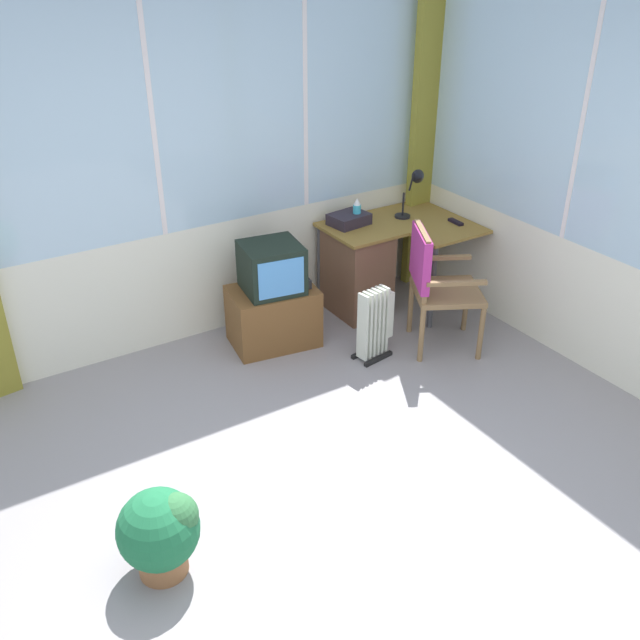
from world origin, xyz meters
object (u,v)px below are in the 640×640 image
paper_tray (349,219)px  space_heater (376,323)px  tv_on_stand (273,301)px  desk_lamp (416,186)px  spray_bottle (357,211)px  potted_plant (161,530)px  wooden_armchair (432,275)px  tv_remote (456,222)px  desk (361,266)px

paper_tray → space_heater: 0.98m
tv_on_stand → desk_lamp: bearing=3.1°
spray_bottle → potted_plant: (-2.42, -1.87, -0.56)m
wooden_armchair → tv_remote: bearing=36.2°
desk_lamp → tv_remote: 0.43m
wooden_armchair → potted_plant: wooden_armchair is taller
paper_tray → space_heater: (-0.29, -0.80, -0.49)m
paper_tray → wooden_armchair: 0.91m
tv_remote → wooden_armchair: wooden_armchair is taller
desk_lamp → paper_tray: 0.60m
tv_remote → wooden_armchair: size_ratio=0.16×
space_heater → potted_plant: size_ratio=1.16×
spray_bottle → potted_plant: 3.11m
desk_lamp → paper_tray: (-0.54, 0.15, -0.22)m
spray_bottle → space_heater: bearing=-114.4°
paper_tray → tv_on_stand: size_ratio=0.37×
desk_lamp → wooden_armchair: (-0.41, -0.73, -0.40)m
desk → paper_tray: paper_tray is taller
wooden_armchair → tv_on_stand: wooden_armchair is taller
tv_remote → paper_tray: bearing=152.1°
tv_remote → paper_tray: 0.87m
space_heater → paper_tray: bearing=70.0°
desk_lamp → tv_remote: desk_lamp is taller
desk → wooden_armchair: bearing=-83.6°
space_heater → potted_plant: bearing=-152.1°
space_heater → desk: bearing=63.2°
desk → space_heater: bearing=-116.8°
tv_remote → wooden_armchair: 0.77m
spray_bottle → potted_plant: bearing=-142.3°
space_heater → potted_plant: (-2.07, -1.09, -0.01)m
desk_lamp → wooden_armchair: desk_lamp is taller
wooden_armchair → tv_on_stand: size_ratio=1.16×
desk → paper_tray: bearing=112.6°
tv_remote → paper_tray: (-0.75, 0.44, 0.03)m
desk → paper_tray: (-0.05, 0.12, 0.38)m
tv_remote → potted_plant: (-3.11, -1.46, -0.47)m
desk_lamp → potted_plant: desk_lamp is taller
desk → desk_lamp: size_ratio=2.77×
tv_on_stand → potted_plant: size_ratio=1.71×
wooden_armchair → potted_plant: size_ratio=1.99×
desk → wooden_armchair: 0.79m
paper_tray → tv_remote: bearing=-30.2°
potted_plant → tv_remote: bearing=25.1°
desk → wooden_armchair: size_ratio=1.18×
wooden_armchair → spray_bottle: bearing=94.9°
wooden_armchair → tv_on_stand: 1.19m
paper_tray → spray_bottle: bearing=-16.6°
spray_bottle → desk_lamp: bearing=-15.4°
tv_on_stand → wooden_armchair: bearing=-34.2°
desk_lamp → paper_tray: size_ratio=1.35×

